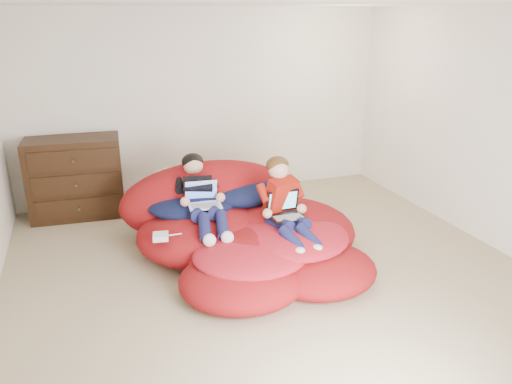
# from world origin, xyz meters

# --- Properties ---
(room_shell) EXTENTS (5.10, 5.10, 2.77)m
(room_shell) POSITION_xyz_m (0.00, 0.00, 0.22)
(room_shell) COLOR tan
(room_shell) RESTS_ON ground
(dresser) EXTENTS (1.14, 0.65, 1.00)m
(dresser) POSITION_xyz_m (-1.73, 2.21, 0.50)
(dresser) COLOR black
(dresser) RESTS_ON ground
(beanbag_pile) EXTENTS (2.43, 2.42, 0.93)m
(beanbag_pile) POSITION_xyz_m (-0.11, 0.51, 0.27)
(beanbag_pile) COLOR #9E1115
(beanbag_pile) RESTS_ON ground
(cream_pillow) EXTENTS (0.49, 0.31, 0.31)m
(cream_pillow) POSITION_xyz_m (-0.70, 1.31, 0.62)
(cream_pillow) COLOR white
(cream_pillow) RESTS_ON beanbag_pile
(older_boy) EXTENTS (0.38, 1.17, 0.63)m
(older_boy) POSITION_xyz_m (-0.50, 0.73, 0.65)
(older_boy) COLOR black
(older_boy) RESTS_ON beanbag_pile
(younger_boy) EXTENTS (0.40, 0.95, 0.76)m
(younger_boy) POSITION_xyz_m (0.23, 0.20, 0.65)
(younger_boy) COLOR #AC1B0F
(younger_boy) RESTS_ON beanbag_pile
(laptop_white) EXTENTS (0.35, 0.34, 0.23)m
(laptop_white) POSITION_xyz_m (-0.50, 0.62, 0.63)
(laptop_white) COLOR white
(laptop_white) RESTS_ON older_boy
(laptop_black) EXTENTS (0.34, 0.29, 0.25)m
(laptop_black) POSITION_xyz_m (0.23, 0.18, 0.57)
(laptop_black) COLOR black
(laptop_black) RESTS_ON younger_boy
(power_adapter) EXTENTS (0.17, 0.17, 0.05)m
(power_adapter) POSITION_xyz_m (-1.00, 0.30, 0.42)
(power_adapter) COLOR white
(power_adapter) RESTS_ON beanbag_pile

